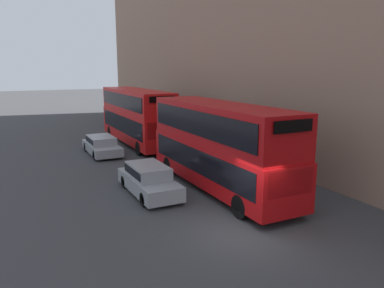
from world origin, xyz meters
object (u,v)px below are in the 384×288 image
at_px(car_dark_sedan, 149,179).
at_px(car_hatchback, 102,145).
at_px(bus_second_in_queue, 136,114).
at_px(bus_leading, 219,143).

distance_m(car_dark_sedan, car_hatchback, 9.59).
bearing_deg(bus_second_in_queue, car_hatchback, -145.47).
xyz_separation_m(bus_leading, bus_second_in_queue, (-0.00, 12.81, 0.02)).
distance_m(bus_leading, car_dark_sedan, 3.87).
xyz_separation_m(bus_second_in_queue, car_hatchback, (-3.40, -2.34, -1.71)).
relative_size(bus_leading, car_hatchback, 2.26).
bearing_deg(car_dark_sedan, car_hatchback, 90.00).
xyz_separation_m(bus_second_in_queue, car_dark_sedan, (-3.40, -11.93, -1.64)).
height_order(bus_second_in_queue, car_dark_sedan, bus_second_in_queue).
bearing_deg(bus_second_in_queue, car_dark_sedan, -105.91).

